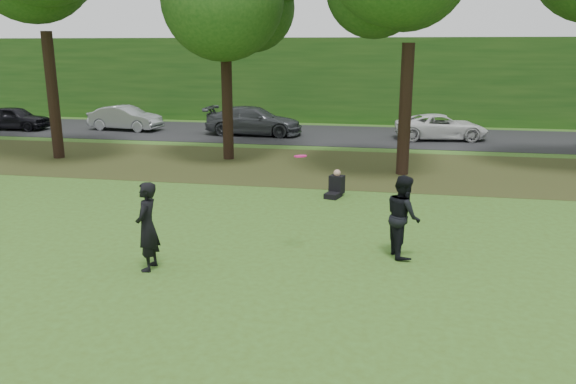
% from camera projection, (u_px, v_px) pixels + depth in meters
% --- Properties ---
extents(ground, '(120.00, 120.00, 0.00)m').
position_uv_depth(ground, '(165.00, 324.00, 9.38)').
color(ground, '#3E5B1C').
rests_on(ground, ground).
extents(leaf_litter, '(60.00, 7.00, 0.01)m').
position_uv_depth(leaf_litter, '(297.00, 166.00, 21.74)').
color(leaf_litter, '#3D2916').
rests_on(leaf_litter, ground).
extents(street, '(70.00, 7.00, 0.02)m').
position_uv_depth(street, '(323.00, 135.00, 29.35)').
color(street, black).
rests_on(street, ground).
extents(far_hedge, '(70.00, 3.00, 5.00)m').
position_uv_depth(far_hedge, '(335.00, 80.00, 34.43)').
color(far_hedge, '#1B4814').
rests_on(far_hedge, ground).
extents(player_left, '(0.49, 0.71, 1.86)m').
position_uv_depth(player_left, '(147.00, 227.00, 11.46)').
color(player_left, black).
rests_on(player_left, ground).
extents(player_right, '(0.92, 1.05, 1.82)m').
position_uv_depth(player_right, '(403.00, 216.00, 12.23)').
color(player_right, black).
rests_on(player_right, ground).
extents(parked_cars, '(35.55, 3.65, 1.54)m').
position_uv_depth(parked_cars, '(316.00, 123.00, 28.35)').
color(parked_cars, black).
rests_on(parked_cars, street).
extents(frisbee, '(0.36, 0.36, 0.05)m').
position_uv_depth(frisbee, '(300.00, 156.00, 11.92)').
color(frisbee, '#EB137A').
rests_on(frisbee, ground).
extents(seated_person, '(0.60, 0.82, 0.83)m').
position_uv_depth(seated_person, '(336.00, 186.00, 17.29)').
color(seated_person, black).
rests_on(seated_person, ground).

